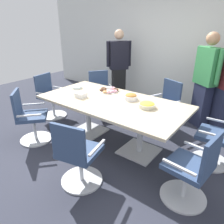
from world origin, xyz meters
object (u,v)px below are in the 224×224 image
office_chair_0 (50,98)px  office_chair_1 (30,119)px  office_chair_2 (78,157)px  office_chair_3 (192,172)px  person_standing_1 (205,80)px  plate_stack (77,87)px  snack_bowl_pretzels (131,97)px  donut_platter (109,90)px  office_chair_4 (218,139)px  conference_table (112,108)px  napkin_pile (81,95)px  person_standing_0 (119,66)px  office_chair_6 (100,94)px  office_chair_5 (164,107)px  snack_bowl_chips_yellow (147,105)px

office_chair_0 → office_chair_1: same height
office_chair_2 → office_chair_3: (1.20, 0.58, 0.00)m
person_standing_1 → plate_stack: size_ratio=9.30×
office_chair_2 → snack_bowl_pretzels: (-0.09, 1.31, 0.40)m
office_chair_0 → donut_platter: (1.36, 0.32, 0.37)m
office_chair_2 → donut_platter: 1.62m
office_chair_2 → office_chair_4: same height
office_chair_4 → person_standing_1: person_standing_1 is taller
office_chair_1 → office_chair_3: size_ratio=1.00×
conference_table → napkin_pile: size_ratio=15.43×
office_chair_3 → person_standing_1: bearing=20.7°
person_standing_0 → office_chair_4: bearing=104.6°
office_chair_4 → donut_platter: (-1.91, -0.06, 0.37)m
office_chair_6 → person_standing_1: 2.18m
office_chair_2 → plate_stack: 1.78m
person_standing_0 → person_standing_1: (2.09, -0.13, 0.01)m
office_chair_5 → snack_bowl_chips_yellow: 1.05m
plate_stack → person_standing_1: bearing=36.4°
office_chair_3 → office_chair_4: bearing=2.6°
snack_bowl_pretzels → donut_platter: (-0.56, 0.13, -0.03)m
office_chair_0 → office_chair_5: (2.16, 1.02, 0.00)m
napkin_pile → office_chair_0: bearing=169.1°
donut_platter → plate_stack: size_ratio=1.85×
office_chair_3 → conference_table: bearing=78.2°
office_chair_1 → person_standing_1: 3.23m
office_chair_0 → napkin_pile: (1.19, -0.23, 0.38)m
office_chair_1 → office_chair_5: (1.59, 1.89, 0.00)m
office_chair_0 → office_chair_3: (3.21, -0.55, 0.00)m
person_standing_1 → person_standing_0: bearing=30.6°
snack_bowl_chips_yellow → napkin_pile: size_ratio=1.62×
snack_bowl_pretzels → napkin_pile: bearing=-150.5°
office_chair_4 → person_standing_0: person_standing_0 is taller
office_chair_1 → office_chair_2: size_ratio=1.00×
office_chair_5 → office_chair_6: size_ratio=1.00×
conference_table → person_standing_0: size_ratio=1.37×
snack_bowl_chips_yellow → office_chair_2: bearing=-103.5°
office_chair_2 → snack_bowl_chips_yellow: bearing=63.6°
plate_stack → snack_bowl_chips_yellow: bearing=-1.4°
office_chair_2 → donut_platter: office_chair_2 is taller
office_chair_4 → office_chair_6: 2.63m
office_chair_3 → napkin_pile: (-2.02, 0.32, 0.38)m
office_chair_0 → office_chair_6: size_ratio=1.00×
office_chair_4 → napkin_pile: 2.20m
office_chair_1 → snack_bowl_pretzels: (1.34, 1.06, 0.40)m
office_chair_2 → person_standing_0: (-1.39, 2.78, 0.51)m
office_chair_2 → snack_bowl_chips_yellow: (0.28, 1.18, 0.39)m
office_chair_6 → person_standing_0: (-0.08, 0.81, 0.51)m
person_standing_0 → person_standing_1: bearing=126.6°
conference_table → office_chair_4: (1.57, 0.41, -0.22)m
conference_table → snack_bowl_pretzels: 0.36m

